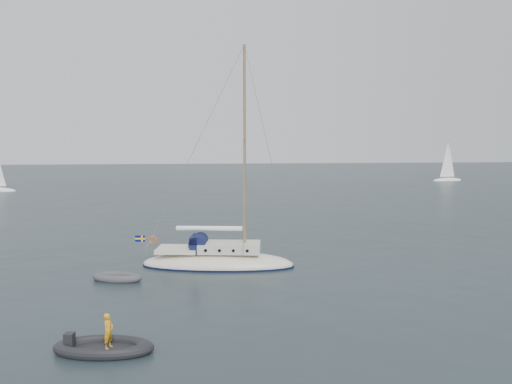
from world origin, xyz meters
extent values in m
plane|color=black|center=(0.00, 0.00, 0.00)|extent=(300.00, 300.00, 0.00)
ellipsoid|color=silver|center=(-1.70, -0.09, 0.15)|extent=(9.08, 2.82, 1.51)
cube|color=beige|center=(-0.99, -0.09, 1.19)|extent=(3.63, 1.92, 0.55)
cube|color=silver|center=(-4.12, -0.09, 1.03)|extent=(2.42, 1.92, 0.25)
cylinder|color=#12183E|center=(-2.86, -0.09, 1.47)|extent=(0.97, 1.66, 0.97)
cube|color=#12183E|center=(-3.06, -0.09, 1.67)|extent=(0.45, 1.66, 0.40)
cylinder|color=olive|center=(-0.09, -0.09, 6.96)|extent=(0.15, 0.15, 12.11)
cylinder|color=olive|center=(-0.09, -0.09, 7.57)|extent=(0.05, 2.22, 0.05)
cylinder|color=olive|center=(-2.20, -0.09, 2.27)|extent=(4.24, 0.10, 0.10)
cylinder|color=white|center=(-2.20, -0.09, 2.32)|extent=(3.94, 0.28, 0.28)
cylinder|color=#9B9BA3|center=(-5.74, -0.09, 1.46)|extent=(0.04, 2.22, 0.04)
torus|color=#D65009|center=(-5.79, 0.52, 1.46)|extent=(0.54, 0.10, 0.54)
cylinder|color=olive|center=(-6.09, -0.09, 1.36)|extent=(0.03, 0.03, 0.91)
cube|color=#060E5B|center=(-6.39, -0.09, 1.66)|extent=(0.61, 0.02, 0.38)
cube|color=yellow|center=(-6.39, -0.09, 1.66)|extent=(0.63, 0.03, 0.09)
cube|color=yellow|center=(-6.28, -0.09, 1.66)|extent=(0.09, 0.03, 0.40)
cylinder|color=black|center=(-2.31, 0.88, 1.19)|extent=(0.18, 0.06, 0.18)
cylinder|color=black|center=(-2.31, -1.05, 1.19)|extent=(0.18, 0.06, 0.18)
cylinder|color=black|center=(-1.50, 0.88, 1.19)|extent=(0.18, 0.06, 0.18)
cylinder|color=black|center=(-1.50, -1.05, 1.19)|extent=(0.18, 0.06, 0.18)
cylinder|color=black|center=(-0.69, 0.88, 1.19)|extent=(0.18, 0.06, 0.18)
cylinder|color=black|center=(-0.69, -1.05, 1.19)|extent=(0.18, 0.06, 0.18)
cylinder|color=black|center=(0.12, 0.88, 1.19)|extent=(0.18, 0.06, 0.18)
cylinder|color=black|center=(0.12, -1.05, 1.19)|extent=(0.18, 0.06, 0.18)
cube|color=#49494D|center=(-7.26, -2.43, 0.12)|extent=(1.70, 0.70, 0.10)
cube|color=black|center=(-6.33, -11.93, 0.13)|extent=(2.24, 0.93, 0.11)
cube|color=black|center=(-7.54, -11.93, 0.42)|extent=(0.33, 0.33, 0.56)
imported|color=orange|center=(-6.14, -11.93, 0.80)|extent=(0.41, 0.52, 1.26)
ellipsoid|color=white|center=(46.37, 62.64, 0.05)|extent=(6.50, 2.17, 1.08)
cylinder|color=#9B9BA3|center=(46.37, 62.64, 4.33)|extent=(0.11, 0.11, 7.58)
cone|color=white|center=(46.32, 62.64, 4.33)|extent=(3.47, 3.47, 7.04)
camera|label=1|loc=(-3.10, -29.46, 7.39)|focal=35.00mm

